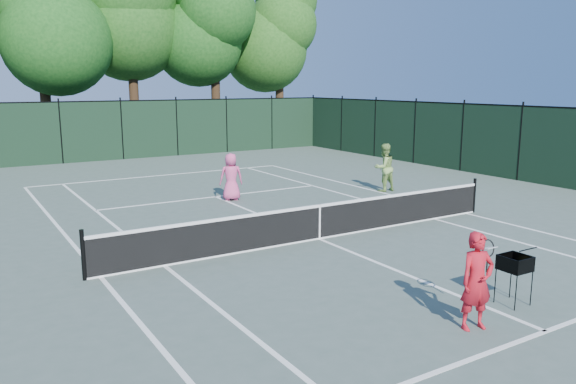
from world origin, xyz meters
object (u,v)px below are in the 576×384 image
player_green (384,168)px  loose_ball_midcourt (471,270)px  player_pink (231,177)px  coach (477,281)px  ball_hopper (515,264)px  loose_ball_near_cart (534,262)px

player_green → loose_ball_midcourt: player_green is taller
player_pink → loose_ball_midcourt: bearing=114.4°
loose_ball_midcourt → player_green: bearing=60.6°
player_pink → loose_ball_midcourt: 9.48m
coach → ball_hopper: 1.45m
player_green → loose_ball_midcourt: bearing=60.5°
player_pink → loose_ball_near_cart: size_ratio=23.68×
coach → ball_hopper: bearing=27.0°
ball_hopper → loose_ball_near_cart: 2.79m
player_green → loose_ball_near_cart: player_green is taller
player_green → loose_ball_midcourt: (-4.45, -7.89, -0.85)m
player_pink → ball_hopper: bearing=109.5°
ball_hopper → loose_ball_near_cart: ball_hopper is taller
coach → loose_ball_near_cart: coach is taller
coach → loose_ball_midcourt: bearing=55.1°
loose_ball_midcourt → ball_hopper: bearing=-115.8°
coach → loose_ball_midcourt: size_ratio=23.80×
loose_ball_near_cart → coach: bearing=-157.6°
player_green → ball_hopper: size_ratio=1.93×
player_pink → player_green: bearing=-177.2°
loose_ball_midcourt → coach: bearing=-138.6°
player_pink → player_green: 5.70m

